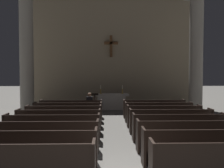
{
  "coord_description": "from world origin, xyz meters",
  "views": [
    {
      "loc": [
        -0.34,
        -4.89,
        2.31
      ],
      "look_at": [
        0.0,
        9.39,
        1.69
      ],
      "focal_mm": 39.12,
      "sensor_mm": 36.0,
      "label": 1
    }
  ],
  "objects_px": {
    "pew_left_row_8": "(71,109)",
    "pew_right_row_3": "(191,135)",
    "pew_left_row_5": "(59,121)",
    "pew_right_row_8": "(154,108)",
    "pew_right_row_5": "(171,121)",
    "pew_right_row_2": "(206,147)",
    "pew_right_row_7": "(158,112)",
    "column_right_second": "(196,56)",
    "pew_right_row_6": "(164,116)",
    "candlestick_right": "(122,91)",
    "candlestick_left": "(101,91)",
    "pew_left_row_3": "(44,136)",
    "pew_left_row_4": "(52,128)",
    "altar": "(112,101)",
    "lectern": "(95,103)",
    "pew_left_row_6": "(64,116)",
    "pew_right_row_4": "(179,127)",
    "pew_left_row_1": "(16,165)",
    "pew_left_row_2": "(32,148)",
    "pew_left_row_7": "(68,112)",
    "column_left_second": "(27,56)",
    "lone_worshipper": "(90,104)"
  },
  "relations": [
    {
      "from": "pew_right_row_2",
      "to": "pew_right_row_6",
      "type": "height_order",
      "value": "same"
    },
    {
      "from": "pew_left_row_4",
      "to": "lectern",
      "type": "bearing_deg",
      "value": 79.63
    },
    {
      "from": "pew_right_row_5",
      "to": "column_right_second",
      "type": "height_order",
      "value": "column_right_second"
    },
    {
      "from": "pew_left_row_8",
      "to": "pew_right_row_3",
      "type": "xyz_separation_m",
      "value": [
        4.31,
        -5.56,
        0.0
      ]
    },
    {
      "from": "pew_right_row_8",
      "to": "lectern",
      "type": "xyz_separation_m",
      "value": [
        -3.18,
        1.76,
        0.07
      ]
    },
    {
      "from": "pew_right_row_5",
      "to": "pew_right_row_7",
      "type": "distance_m",
      "value": 2.22
    },
    {
      "from": "pew_left_row_2",
      "to": "column_left_second",
      "type": "xyz_separation_m",
      "value": [
        -2.78,
        8.27,
        2.87
      ]
    },
    {
      "from": "candlestick_right",
      "to": "candlestick_left",
      "type": "bearing_deg",
      "value": 180.0
    },
    {
      "from": "pew_left_row_8",
      "to": "lectern",
      "type": "distance_m",
      "value": 2.1
    },
    {
      "from": "pew_right_row_5",
      "to": "pew_right_row_2",
      "type": "bearing_deg",
      "value": -90.0
    },
    {
      "from": "pew_left_row_4",
      "to": "column_right_second",
      "type": "relative_size",
      "value": 0.46
    },
    {
      "from": "pew_left_row_4",
      "to": "candlestick_left",
      "type": "xyz_separation_m",
      "value": [
        1.46,
        7.41,
        0.7
      ]
    },
    {
      "from": "pew_left_row_3",
      "to": "pew_right_row_3",
      "type": "height_order",
      "value": "same"
    },
    {
      "from": "pew_right_row_2",
      "to": "pew_right_row_4",
      "type": "height_order",
      "value": "same"
    },
    {
      "from": "pew_left_row_6",
      "to": "candlestick_left",
      "type": "relative_size",
      "value": 5.8
    },
    {
      "from": "pew_left_row_6",
      "to": "pew_right_row_8",
      "type": "bearing_deg",
      "value": 27.27
    },
    {
      "from": "pew_left_row_1",
      "to": "lectern",
      "type": "distance_m",
      "value": 9.61
    },
    {
      "from": "candlestick_left",
      "to": "pew_right_row_3",
      "type": "bearing_deg",
      "value": -71.46
    },
    {
      "from": "pew_right_row_4",
      "to": "column_right_second",
      "type": "height_order",
      "value": "column_right_second"
    },
    {
      "from": "altar",
      "to": "candlestick_right",
      "type": "height_order",
      "value": "candlestick_right"
    },
    {
      "from": "candlestick_right",
      "to": "pew_right_row_4",
      "type": "bearing_deg",
      "value": -78.88
    },
    {
      "from": "pew_right_row_7",
      "to": "column_right_second",
      "type": "height_order",
      "value": "column_right_second"
    },
    {
      "from": "pew_right_row_5",
      "to": "pew_right_row_3",
      "type": "bearing_deg",
      "value": -90.0
    },
    {
      "from": "candlestick_left",
      "to": "pew_left_row_1",
      "type": "bearing_deg",
      "value": -97.72
    },
    {
      "from": "pew_right_row_3",
      "to": "pew_right_row_6",
      "type": "relative_size",
      "value": 1.0
    },
    {
      "from": "pew_left_row_7",
      "to": "altar",
      "type": "xyz_separation_m",
      "value": [
        2.16,
        4.07,
        0.06
      ]
    },
    {
      "from": "pew_right_row_6",
      "to": "pew_right_row_8",
      "type": "relative_size",
      "value": 1.0
    },
    {
      "from": "pew_left_row_3",
      "to": "pew_right_row_6",
      "type": "height_order",
      "value": "same"
    },
    {
      "from": "pew_left_row_5",
      "to": "pew_right_row_8",
      "type": "height_order",
      "value": "same"
    },
    {
      "from": "pew_left_row_1",
      "to": "pew_right_row_2",
      "type": "distance_m",
      "value": 4.45
    },
    {
      "from": "pew_right_row_2",
      "to": "column_right_second",
      "type": "distance_m",
      "value": 9.19
    },
    {
      "from": "pew_left_row_5",
      "to": "candlestick_right",
      "type": "distance_m",
      "value": 6.95
    },
    {
      "from": "pew_left_row_1",
      "to": "pew_left_row_6",
      "type": "bearing_deg",
      "value": 90.0
    },
    {
      "from": "pew_left_row_4",
      "to": "altar",
      "type": "xyz_separation_m",
      "value": [
        2.16,
        7.41,
        0.06
      ]
    },
    {
      "from": "altar",
      "to": "lone_worshipper",
      "type": "distance_m",
      "value": 3.17
    },
    {
      "from": "pew_left_row_3",
      "to": "pew_right_row_5",
      "type": "relative_size",
      "value": 1.0
    },
    {
      "from": "pew_right_row_7",
      "to": "pew_left_row_6",
      "type": "bearing_deg",
      "value": -165.55
    },
    {
      "from": "pew_left_row_3",
      "to": "pew_left_row_6",
      "type": "relative_size",
      "value": 1.0
    },
    {
      "from": "pew_left_row_1",
      "to": "pew_right_row_7",
      "type": "bearing_deg",
      "value": 57.12
    },
    {
      "from": "pew_left_row_2",
      "to": "pew_left_row_6",
      "type": "bearing_deg",
      "value": 90.0
    },
    {
      "from": "column_left_second",
      "to": "column_right_second",
      "type": "height_order",
      "value": "same"
    },
    {
      "from": "column_right_second",
      "to": "pew_left_row_8",
      "type": "bearing_deg",
      "value": -167.27
    },
    {
      "from": "candlestick_left",
      "to": "pew_left_row_2",
      "type": "bearing_deg",
      "value": -98.6
    },
    {
      "from": "pew_right_row_8",
      "to": "lone_worshipper",
      "type": "xyz_separation_m",
      "value": [
        -3.36,
        0.04,
        0.22
      ]
    },
    {
      "from": "pew_left_row_6",
      "to": "pew_right_row_2",
      "type": "xyz_separation_m",
      "value": [
        4.31,
        -4.45,
        0.0
      ]
    },
    {
      "from": "lone_worshipper",
      "to": "pew_right_row_2",
      "type": "bearing_deg",
      "value": -63.39
    },
    {
      "from": "pew_right_row_5",
      "to": "lectern",
      "type": "bearing_deg",
      "value": 121.95
    },
    {
      "from": "pew_right_row_4",
      "to": "pew_right_row_3",
      "type": "bearing_deg",
      "value": -90.0
    },
    {
      "from": "candlestick_right",
      "to": "pew_left_row_6",
      "type": "bearing_deg",
      "value": -118.86
    },
    {
      "from": "column_left_second",
      "to": "lectern",
      "type": "bearing_deg",
      "value": 2.3
    }
  ]
}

